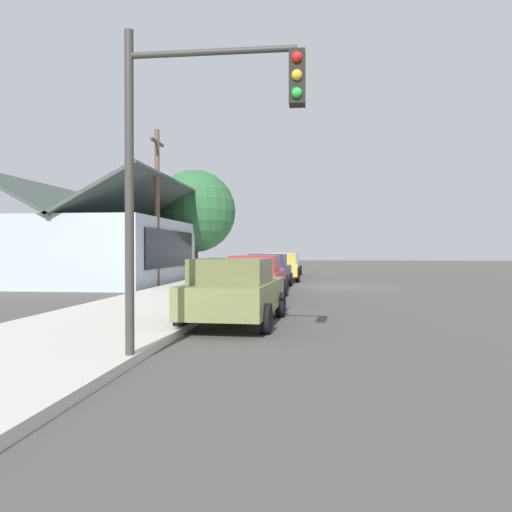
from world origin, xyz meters
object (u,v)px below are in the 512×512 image
Objects in this scene: car_skyblue at (286,264)px; car_navy at (269,271)px; car_mustard at (282,267)px; fire_hydrant_red at (210,289)px; car_olive at (235,291)px; utility_pole_wooden at (157,205)px; car_cherry at (257,277)px; shade_tree at (195,211)px; traffic_light_main at (196,139)px.

car_navy is at bearing -179.91° from car_skyblue.
fire_hydrant_red is (-12.41, 1.56, -0.32)m from car_mustard.
car_olive is at bearing -160.64° from fire_hydrant_red.
car_navy is 6.18m from utility_pole_wooden.
car_navy is at bearing -88.46° from utility_pole_wooden.
car_cherry is at bearing -45.83° from fire_hydrant_red.
car_olive is 21.72m from shade_tree.
car_olive is 22.64m from car_skyblue.
fire_hydrant_red is (-16.14, -4.43, -3.82)m from shade_tree.
car_cherry is 1.06× the size of car_mustard.
shade_tree is at bearing 56.15° from car_mustard.
fire_hydrant_red is at bearing 134.82° from car_cherry.
car_mustard is (16.85, -0.00, -0.00)m from car_olive.
shade_tree reaches higher than fire_hydrant_red.
car_navy and car_mustard have the same top height.
car_mustard is 0.87× the size of traffic_light_main.
car_skyblue is at bearing -4.57° from fire_hydrant_red.
traffic_light_main is at bearing -166.30° from shade_tree.
car_cherry is 6.73× the size of fire_hydrant_red.
car_navy is 0.84× the size of traffic_light_main.
utility_pole_wooden is (5.48, 5.41, 3.11)m from car_cherry.
utility_pole_wooden is at bearing 155.06° from car_skyblue.
shade_tree is (9.15, 5.76, 3.50)m from car_navy.
traffic_light_main reaches higher than car_navy.
car_skyblue is at bearing 3.00° from car_olive.
car_olive is at bearing 178.02° from car_mustard.
car_navy is at bearing 175.59° from car_mustard.
fire_hydrant_red is (-6.99, 1.33, -0.32)m from car_navy.
car_cherry is at bearing 177.21° from car_mustard.
car_cherry reaches higher than fire_hydrant_red.
car_navy is at bearing -10.78° from fire_hydrant_red.
car_skyblue is at bearing -70.74° from shade_tree.
car_skyblue is 27.18m from traffic_light_main.
car_olive and car_navy have the same top height.
car_mustard is 1.02× the size of car_skyblue.
shade_tree is 0.94× the size of utility_pole_wooden.
car_mustard is at bearing -121.87° from shade_tree.
car_navy is 0.97× the size of car_mustard.
utility_pole_wooden reaches higher than car_cherry.
utility_pole_wooden is (-11.35, 5.45, 3.11)m from car_skyblue.
car_mustard is (11.05, -0.15, -0.00)m from car_cherry.
shade_tree is at bearing 2.67° from utility_pole_wooden.
car_navy is 16.06m from traffic_light_main.
traffic_light_main is 9.49m from fire_hydrant_red.
utility_pole_wooden reaches higher than car_navy.
car_skyblue is at bearing 0.44° from traffic_light_main.
car_cherry is 10.56m from traffic_light_main.
shade_tree is at bearing 18.97° from car_olive.
car_mustard is 5.79m from car_skyblue.
car_olive is 4.72m from fire_hydrant_red.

